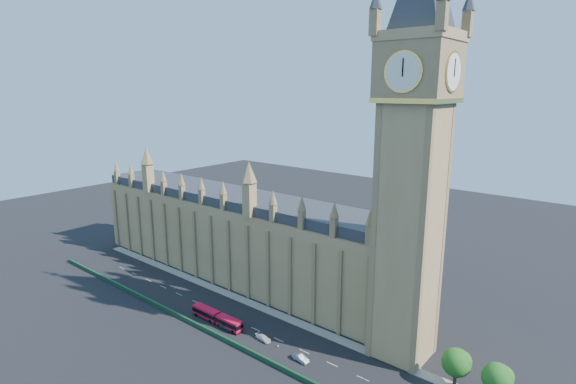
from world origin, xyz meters
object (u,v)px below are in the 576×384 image
Objects in this scene: red_bus at (217,318)px; car_silver at (300,358)px; car_white at (263,338)px; car_grey at (225,327)px.

red_bus is 3.94× the size of car_silver.
red_bus is at bearing 100.21° from car_white.
car_grey is at bearing -10.25° from red_bus.
car_silver is (27.63, 0.69, -0.82)m from red_bus.
car_white is at bearing 5.64° from red_bus.
car_silver reaches higher than car_grey.
car_grey is 0.94× the size of car_silver.
red_bus is 3.88× the size of car_white.
car_silver is at bearing -85.11° from car_grey.
red_bus is at bearing 81.46° from car_grey.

